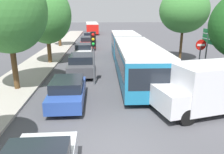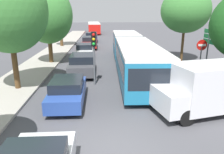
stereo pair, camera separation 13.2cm
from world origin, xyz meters
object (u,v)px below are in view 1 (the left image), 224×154
queued_car_navy (90,37)px  no_entry_sign (200,54)px  queued_car_blue (68,91)px  queued_car_red (88,42)px  queued_car_white (84,50)px  white_van (212,86)px  city_bus_rear (92,27)px  tree_left_far (47,17)px  direction_sign_post (207,42)px  tree_left_distant (57,14)px  tree_left_mid (7,10)px  tree_right_mid (184,10)px  articulated_bus (130,51)px  queued_car_graphite (82,64)px  traffic_light (93,46)px

queued_car_navy → no_entry_sign: size_ratio=1.53×
queued_car_blue → queued_car_red: queued_car_red is taller
queued_car_white → white_van: size_ratio=0.76×
city_bus_rear → no_entry_sign: size_ratio=3.92×
queued_car_navy → tree_left_far: 16.00m
queued_car_red → direction_sign_post: direction_sign_post is taller
queued_car_red → tree_left_distant: tree_left_distant is taller
tree_left_mid → tree_right_mid: tree_left_mid is taller
direction_sign_post → queued_car_white: bearing=-44.3°
queued_car_navy → tree_right_mid: tree_right_mid is taller
articulated_bus → tree_left_distant: tree_left_distant is taller
queued_car_graphite → articulated_bus: bearing=-68.0°
tree_left_distant → queued_car_blue: bearing=-79.2°
queued_car_navy → direction_sign_post: direction_sign_post is taller
articulated_bus → tree_left_far: (-7.03, 2.05, 2.74)m
queued_car_red → no_entry_sign: no_entry_sign is taller
articulated_bus → no_entry_sign: bearing=47.8°
tree_right_mid → tree_left_far: bearing=-177.8°
queued_car_navy → tree_left_mid: 23.09m
queued_car_red → white_van: size_ratio=0.83×
direction_sign_post → city_bus_rear: bearing=-77.8°
white_van → tree_right_mid: bearing=-116.6°
queued_car_navy → no_entry_sign: (8.14, -21.25, 1.12)m
queued_car_graphite → queued_car_red: size_ratio=0.99×
direction_sign_post → tree_right_mid: bearing=-95.6°
tree_left_mid → tree_right_mid: bearing=30.8°
queued_car_graphite → tree_left_distant: tree_left_distant is taller
queued_car_graphite → tree_left_mid: 6.34m
articulated_bus → queued_car_red: 11.62m
no_entry_sign → tree_right_mid: tree_right_mid is taller
traffic_light → no_entry_sign: 7.08m
queued_car_white → traffic_light: size_ratio=1.19×
tree_left_mid → tree_right_mid: size_ratio=1.04×
queued_car_graphite → queued_car_red: bearing=-0.2°
no_entry_sign → traffic_light: bearing=-86.3°
queued_car_navy → tree_left_distant: tree_left_distant is taller
white_van → no_entry_sign: 4.99m
city_bus_rear → traffic_light: traffic_light is taller
white_van → tree_right_mid: size_ratio=0.79×
tree_left_mid → tree_left_distant: size_ratio=1.15×
queued_car_blue → white_van: size_ratio=0.73×
tree_right_mid → queued_car_blue: bearing=-133.9°
tree_left_mid → tree_left_distant: (-0.43, 17.45, -0.27)m
queued_car_navy → tree_left_distant: bearing=141.4°
queued_car_blue → queued_car_navy: (0.18, 24.69, 0.07)m
direction_sign_post → tree_right_mid: size_ratio=0.53×
city_bus_rear → queued_car_navy: (0.08, -15.29, -0.61)m
articulated_bus → queued_car_white: 6.62m
tree_left_far → tree_right_mid: (12.23, 0.46, 0.52)m
queued_car_blue → queued_car_graphite: (0.30, 5.67, 0.08)m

